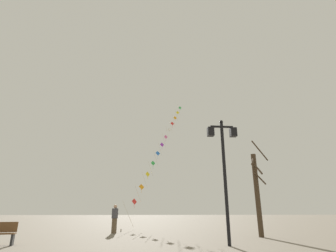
# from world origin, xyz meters

# --- Properties ---
(ground_plane) EXTENTS (160.00, 160.00, 0.00)m
(ground_plane) POSITION_xyz_m (0.00, 20.00, 0.00)
(ground_plane) COLOR #756B5B
(twin_lantern_lamp_post) EXTENTS (1.32, 0.28, 5.26)m
(twin_lantern_lamp_post) POSITION_xyz_m (3.30, 8.89, 3.62)
(twin_lantern_lamp_post) COLOR black
(twin_lantern_lamp_post) RESTS_ON ground_plane
(kite_train) EXTENTS (6.35, 15.05, 15.44)m
(kite_train) POSITION_xyz_m (1.58, 24.73, 8.07)
(kite_train) COLOR brown
(kite_train) RESTS_ON ground_plane
(kite_flyer) EXTENTS (0.37, 0.62, 1.71)m
(kite_flyer) POSITION_xyz_m (-1.96, 15.61, 0.90)
(kite_flyer) COLOR brown
(kite_flyer) RESTS_ON ground_plane
(bare_tree) EXTENTS (1.44, 1.33, 5.29)m
(bare_tree) POSITION_xyz_m (6.12, 12.30, 2.42)
(bare_tree) COLOR #423323
(bare_tree) RESTS_ON ground_plane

